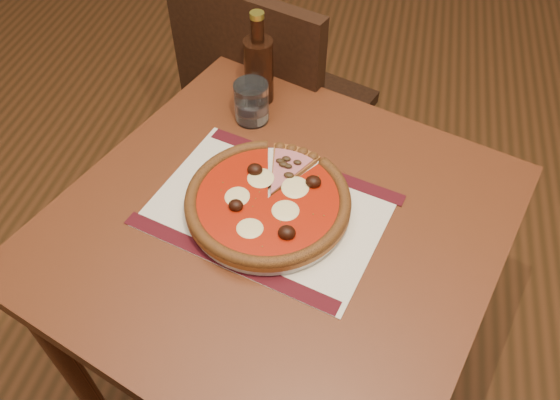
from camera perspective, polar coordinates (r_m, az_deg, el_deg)
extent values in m
cube|color=brown|center=(1.05, -0.24, -2.59)|extent=(1.01, 1.01, 0.04)
cylinder|color=brown|center=(1.40, -21.09, -15.88)|extent=(0.05, 0.05, 0.71)
cylinder|color=brown|center=(1.66, -4.26, 2.36)|extent=(0.05, 0.05, 0.71)
cylinder|color=brown|center=(1.51, 18.62, -7.82)|extent=(0.05, 0.05, 0.71)
cube|color=black|center=(1.74, 0.58, 9.36)|extent=(0.56, 0.56, 0.04)
cylinder|color=black|center=(1.96, 8.14, 5.06)|extent=(0.04, 0.04, 0.43)
cylinder|color=black|center=(2.09, -1.13, 8.92)|extent=(0.04, 0.04, 0.43)
cylinder|color=black|center=(1.73, 2.51, -2.19)|extent=(0.04, 0.04, 0.43)
cylinder|color=black|center=(1.87, -7.41, 2.60)|extent=(0.04, 0.04, 0.43)
cube|color=black|center=(1.46, -3.57, 12.74)|extent=(0.43, 0.18, 0.46)
cube|color=beige|center=(1.05, -1.25, -1.00)|extent=(0.50, 0.41, 0.00)
cylinder|color=white|center=(1.04, -1.26, -0.65)|extent=(0.31, 0.31, 0.02)
cylinder|color=#9E6026|center=(1.03, -1.27, -0.11)|extent=(0.32, 0.32, 0.01)
torus|color=brown|center=(1.03, -1.28, 0.11)|extent=(0.32, 0.32, 0.02)
cylinder|color=#A30F07|center=(1.03, -1.28, 0.15)|extent=(0.27, 0.27, 0.00)
ellipsoid|color=beige|center=(1.06, -1.98, 2.28)|extent=(0.05, 0.05, 0.01)
ellipsoid|color=beige|center=(1.03, -5.72, 0.53)|extent=(0.05, 0.05, 0.01)
ellipsoid|color=beige|center=(0.99, -2.46, -1.67)|extent=(0.05, 0.05, 0.01)
ellipsoid|color=beige|center=(0.99, 2.08, -2.05)|extent=(0.05, 0.05, 0.01)
ellipsoid|color=beige|center=(1.04, 1.18, 1.28)|extent=(0.05, 0.05, 0.01)
ellipsoid|color=black|center=(1.05, -2.41, 3.10)|extent=(0.03, 0.03, 0.02)
ellipsoid|color=black|center=(1.00, -6.15, -0.59)|extent=(0.03, 0.03, 0.02)
ellipsoid|color=black|center=(0.98, -0.02, -1.61)|extent=(0.03, 0.03, 0.02)
ellipsoid|color=black|center=(1.04, 3.32, 2.25)|extent=(0.03, 0.03, 0.02)
ellipsoid|color=#312112|center=(1.06, 0.62, 2.46)|extent=(0.02, 0.01, 0.01)
ellipsoid|color=#312112|center=(1.08, 1.50, 3.87)|extent=(0.02, 0.01, 0.01)
ellipsoid|color=#312112|center=(1.06, 0.20, 2.64)|extent=(0.02, 0.01, 0.01)
ellipsoid|color=#312112|center=(1.09, 0.73, 4.13)|extent=(0.02, 0.01, 0.01)
ellipsoid|color=#312112|center=(1.06, -0.25, 2.76)|extent=(0.02, 0.01, 0.01)
ellipsoid|color=#312112|center=(1.09, -0.08, 4.29)|extent=(0.02, 0.01, 0.01)
cylinder|color=white|center=(1.21, -3.00, 10.17)|extent=(0.09, 0.09, 0.09)
cylinder|color=#33180C|center=(1.25, -2.22, 13.32)|extent=(0.07, 0.07, 0.15)
cylinder|color=#33180C|center=(1.20, -2.36, 17.18)|extent=(0.03, 0.03, 0.07)
cylinder|color=olive|center=(1.18, -2.42, 18.74)|extent=(0.03, 0.03, 0.01)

